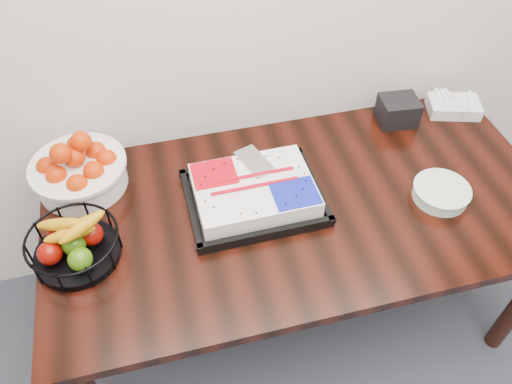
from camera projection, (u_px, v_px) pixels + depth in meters
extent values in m
cube|color=black|center=(302.00, 206.00, 1.78)|extent=(1.80, 0.90, 0.04)
cylinder|color=black|center=(90.00, 236.00, 2.16)|extent=(0.07, 0.07, 0.71)
cylinder|color=black|center=(433.00, 170.00, 2.44)|extent=(0.07, 0.07, 0.71)
cube|color=black|center=(254.00, 199.00, 1.76)|extent=(0.47, 0.37, 0.02)
cube|color=white|center=(254.00, 191.00, 1.73)|extent=(0.41, 0.31, 0.07)
cube|color=#BA0313|center=(214.00, 173.00, 1.74)|extent=(0.15, 0.13, 0.00)
cube|color=#0E17A1|center=(295.00, 194.00, 1.67)|extent=(0.15, 0.13, 0.00)
cube|color=silver|center=(255.00, 162.00, 1.77)|extent=(0.13, 0.18, 0.00)
cylinder|color=white|center=(81.00, 174.00, 1.79)|extent=(0.32, 0.32, 0.10)
cylinder|color=white|center=(77.00, 165.00, 1.76)|extent=(0.34, 0.34, 0.01)
cylinder|color=black|center=(78.00, 253.00, 1.60)|extent=(0.27, 0.27, 0.03)
torus|color=black|center=(71.00, 238.00, 1.54)|extent=(0.29, 0.29, 0.01)
cylinder|color=white|center=(441.00, 193.00, 1.77)|extent=(0.19, 0.19, 0.04)
cylinder|color=white|center=(443.00, 189.00, 1.75)|extent=(0.20, 0.20, 0.01)
cube|color=silver|center=(453.00, 107.00, 2.10)|extent=(0.24, 0.19, 0.05)
cube|color=black|center=(398.00, 111.00, 2.04)|extent=(0.16, 0.14, 0.11)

